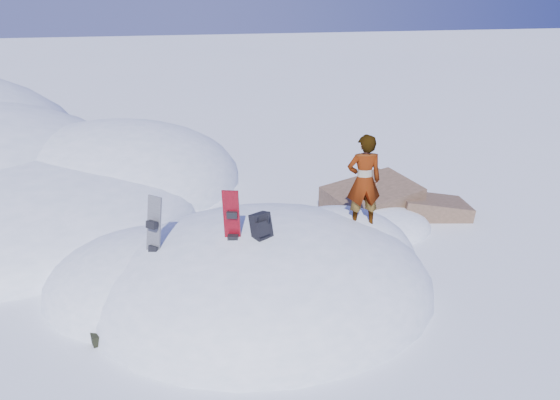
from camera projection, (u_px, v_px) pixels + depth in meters
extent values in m
plane|color=white|center=(264.00, 290.00, 11.16)|extent=(120.00, 120.00, 0.00)
ellipsoid|color=white|center=(264.00, 290.00, 11.16)|extent=(7.00, 6.00, 3.00)
ellipsoid|color=white|center=(154.00, 286.00, 11.29)|extent=(4.40, 4.00, 2.20)
ellipsoid|color=white|center=(336.00, 263.00, 12.23)|extent=(3.60, 3.20, 2.50)
ellipsoid|color=white|center=(10.00, 218.00, 14.57)|extent=(10.00, 9.00, 2.80)
ellipsoid|color=white|center=(113.00, 181.00, 17.32)|extent=(8.00, 8.00, 3.60)
ellipsoid|color=white|center=(21.00, 232.00, 13.75)|extent=(6.00, 5.00, 1.80)
cube|color=brown|center=(371.00, 209.00, 14.90)|extent=(2.82, 2.41, 1.62)
cube|color=brown|center=(431.00, 217.00, 14.92)|extent=(2.16, 1.80, 1.33)
cube|color=brown|center=(376.00, 195.00, 16.15)|extent=(2.08, 2.01, 1.10)
ellipsoid|color=white|center=(370.00, 229.00, 13.95)|extent=(3.20, 2.40, 1.00)
cube|color=red|center=(232.00, 229.00, 10.06)|extent=(0.36, 0.32, 1.60)
cube|color=black|center=(232.00, 214.00, 9.88)|extent=(0.22, 0.17, 0.14)
cube|color=black|center=(233.00, 238.00, 10.06)|extent=(0.22, 0.17, 0.14)
cube|color=black|center=(153.00, 240.00, 10.22)|extent=(0.45, 0.45, 1.66)
cube|color=black|center=(152.00, 225.00, 10.03)|extent=(0.24, 0.23, 0.15)
cube|color=black|center=(154.00, 249.00, 10.22)|extent=(0.24, 0.23, 0.15)
cube|color=black|center=(261.00, 226.00, 10.07)|extent=(0.46, 0.46, 0.52)
cube|color=black|center=(262.00, 228.00, 9.93)|extent=(0.28, 0.26, 0.28)
cylinder|color=black|center=(256.00, 223.00, 9.89)|extent=(0.04, 0.19, 0.36)
cylinder|color=black|center=(268.00, 222.00, 9.93)|extent=(0.04, 0.19, 0.36)
cube|color=black|center=(110.00, 331.00, 9.68)|extent=(0.81, 0.67, 0.19)
cube|color=black|center=(129.00, 318.00, 9.90)|extent=(0.43, 0.36, 0.13)
imported|color=slate|center=(364.00, 181.00, 11.23)|extent=(0.76, 0.53, 1.98)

